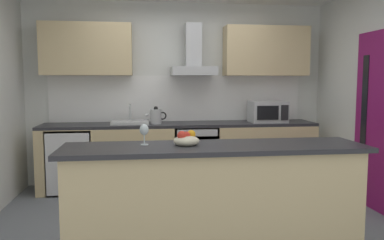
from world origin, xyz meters
TOP-DOWN VIEW (x-y plane):
  - ground at (0.00, 0.00)m, footprint 5.29×4.41m
  - wall_back at (0.00, 1.77)m, footprint 5.29×0.12m
  - backsplash_tile at (0.00, 1.69)m, footprint 3.65×0.02m
  - counter_back at (0.00, 1.39)m, footprint 3.78×0.60m
  - counter_island at (0.08, -0.75)m, footprint 2.54×0.64m
  - upper_cabinets at (-0.00, 1.54)m, footprint 3.73×0.32m
  - side_door at (2.13, 0.14)m, footprint 0.08×0.85m
  - oven at (0.19, 1.36)m, footprint 0.60×0.62m
  - refrigerator at (-1.47, 1.36)m, footprint 0.58×0.60m
  - microwave at (1.24, 1.33)m, footprint 0.50×0.38m
  - sink at (-0.69, 1.37)m, footprint 0.50×0.40m
  - kettle at (-0.34, 1.33)m, footprint 0.29×0.15m
  - range_hood at (0.19, 1.49)m, footprint 0.62×0.45m
  - wine_glass at (-0.51, -0.66)m, footprint 0.08×0.08m
  - fruit_bowl at (-0.16, -0.72)m, footprint 0.22×0.22m

SIDE VIEW (x-z plane):
  - ground at x=0.00m, z-range -0.02..0.00m
  - refrigerator at x=-1.47m, z-range 0.00..0.85m
  - counter_back at x=0.00m, z-range 0.00..0.90m
  - oven at x=0.19m, z-range 0.06..0.86m
  - counter_island at x=0.08m, z-range 0.01..0.95m
  - sink at x=-0.69m, z-range 0.80..1.06m
  - fruit_bowl at x=-0.16m, z-range 0.92..1.06m
  - kettle at x=-0.34m, z-range 0.89..1.13m
  - side_door at x=2.13m, z-range 0.00..2.05m
  - microwave at x=1.24m, z-range 0.90..1.20m
  - wine_glass at x=-0.51m, z-range 0.98..1.16m
  - backsplash_tile at x=0.00m, z-range 0.90..1.56m
  - wall_back at x=0.00m, z-range 0.00..2.60m
  - range_hood at x=0.19m, z-range 1.43..2.15m
  - upper_cabinets at x=0.00m, z-range 1.56..2.26m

